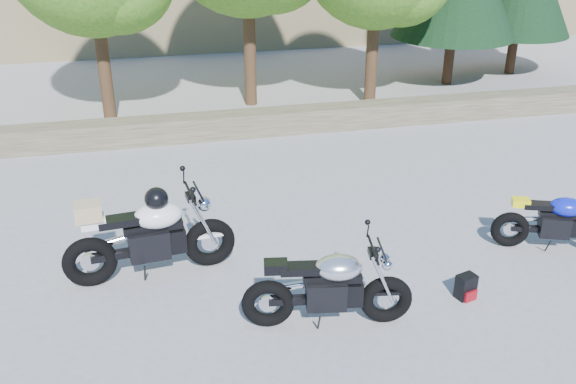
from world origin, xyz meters
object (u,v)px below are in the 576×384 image
object	(u,v)px
white_bike	(149,234)
blue_bike	(557,222)
backpack	(466,287)
silver_bike	(329,288)

from	to	relation	value
white_bike	blue_bike	distance (m)	5.70
white_bike	backpack	bearing A→B (deg)	-26.30
blue_bike	backpack	bearing A→B (deg)	-134.64
white_bike	backpack	xyz separation A→B (m)	(3.86, -1.44, -0.46)
backpack	blue_bike	bearing A→B (deg)	8.67
silver_bike	blue_bike	world-z (taller)	silver_bike
silver_bike	blue_bike	size ratio (longest dim) A/B	1.18
white_bike	blue_bike	bearing A→B (deg)	-11.88
backpack	silver_bike	bearing A→B (deg)	167.42
silver_bike	blue_bike	distance (m)	3.78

